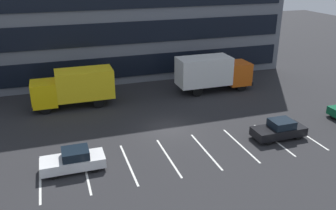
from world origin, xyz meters
The scene contains 6 objects.
ground_plane centered at (0.00, 0.00, 0.00)m, with size 120.00×120.00×0.00m, color #262628.
lot_markings centered at (0.00, -4.32, 0.00)m, with size 19.74×5.40×0.01m.
box_truck_orange centered at (7.24, 7.24, 2.05)m, with size 7.84×2.60×3.64m.
box_truck_yellow_all centered at (-6.58, 7.26, 1.94)m, with size 7.43×2.46×3.45m.
sedan_black centered at (7.52, -4.18, 0.68)m, with size 4.05×1.69×1.45m.
sedan_white centered at (-7.67, -3.86, 0.68)m, with size 4.02×1.68×1.44m.
Camera 1 is at (-8.22, -24.74, 12.56)m, focal length 38.26 mm.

